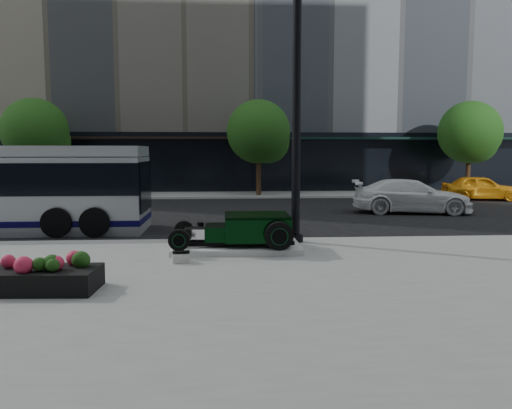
{
  "coord_description": "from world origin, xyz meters",
  "views": [
    {
      "loc": [
        -1.14,
        -16.93,
        2.74
      ],
      "look_at": [
        -0.18,
        -2.48,
        1.2
      ],
      "focal_mm": 35.0,
      "sensor_mm": 36.0,
      "label": 1
    }
  ],
  "objects": [
    {
      "name": "sidewalk_near",
      "position": [
        0.0,
        -10.5,
        0.06
      ],
      "size": [
        70.0,
        17.0,
        0.12
      ],
      "primitive_type": "cube",
      "color": "gray",
      "rests_on": "ground"
    },
    {
      "name": "yellow_taxi",
      "position": [
        13.39,
        10.27,
        0.7
      ],
      "size": [
        4.36,
        2.36,
        1.41
      ],
      "primitive_type": "imported",
      "rotation": [
        0.0,
        0.0,
        1.39
      ],
      "color": "orange",
      "rests_on": "ground"
    },
    {
      "name": "ground",
      "position": [
        0.0,
        0.0,
        0.0
      ],
      "size": [
        120.0,
        120.0,
        0.0
      ],
      "primitive_type": "plane",
      "color": "black",
      "rests_on": "ground"
    },
    {
      "name": "street_trees",
      "position": [
        1.15,
        13.07,
        3.77
      ],
      "size": [
        29.8,
        3.8,
        5.7
      ],
      "color": "black",
      "rests_on": "sidewalk_far"
    },
    {
      "name": "hot_rod",
      "position": [
        -0.46,
        -3.78,
        0.7
      ],
      "size": [
        3.22,
        2.0,
        0.81
      ],
      "color": "black",
      "rests_on": "display_plinth"
    },
    {
      "name": "sidewalk_far",
      "position": [
        0.0,
        14.0,
        0.06
      ],
      "size": [
        70.0,
        4.0,
        0.12
      ],
      "primitive_type": "cube",
      "color": "gray",
      "rests_on": "ground"
    },
    {
      "name": "lamppost",
      "position": [
        0.96,
        -2.67,
        3.95
      ],
      "size": [
        0.46,
        0.46,
        8.28
      ],
      "color": "black",
      "rests_on": "sidewalk_near"
    },
    {
      "name": "flower_planter",
      "position": [
        -4.59,
        -7.47,
        0.37
      ],
      "size": [
        2.17,
        1.17,
        0.69
      ],
      "color": "black",
      "rests_on": "sidewalk_near"
    },
    {
      "name": "info_plaque",
      "position": [
        -2.15,
        -5.21,
        0.24
      ],
      "size": [
        0.43,
        0.35,
        0.31
      ],
      "color": "silver",
      "rests_on": "sidewalk_near"
    },
    {
      "name": "white_sedan",
      "position": [
        7.28,
        4.76,
        0.75
      ],
      "size": [
        5.48,
        3.01,
        1.5
      ],
      "primitive_type": "imported",
      "rotation": [
        0.0,
        0.0,
        1.39
      ],
      "color": "white",
      "rests_on": "ground"
    },
    {
      "name": "display_plinth",
      "position": [
        -0.8,
        -3.78,
        0.2
      ],
      "size": [
        3.4,
        1.8,
        0.15
      ],
      "primitive_type": "cube",
      "color": "silver",
      "rests_on": "sidewalk_near"
    }
  ]
}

